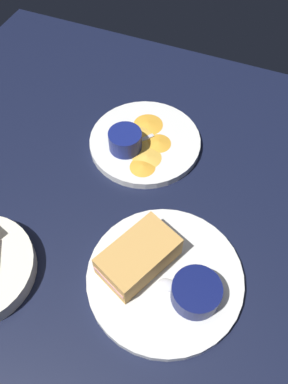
# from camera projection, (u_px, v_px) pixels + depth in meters

# --- Properties ---
(ground_plane) EXTENTS (1.10, 1.10, 0.03)m
(ground_plane) POSITION_uv_depth(u_px,v_px,m) (112.00, 228.00, 0.74)
(ground_plane) COLOR black
(plate_sandwich_main) EXTENTS (0.26, 0.26, 0.02)m
(plate_sandwich_main) POSITION_uv_depth(u_px,v_px,m) (165.00, 278.00, 0.66)
(plate_sandwich_main) COLOR silver
(plate_sandwich_main) RESTS_ON ground_plane
(sandwich_half_near) EXTENTS (0.15, 0.12, 0.05)m
(sandwich_half_near) POSITION_uv_depth(u_px,v_px,m) (139.00, 256.00, 0.64)
(sandwich_half_near) COLOR tan
(sandwich_half_near) RESTS_ON plate_sandwich_main
(ramekin_dark_sauce) EXTENTS (0.08, 0.08, 0.04)m
(ramekin_dark_sauce) POSITION_uv_depth(u_px,v_px,m) (196.00, 292.00, 0.61)
(ramekin_dark_sauce) COLOR #0C144C
(ramekin_dark_sauce) RESTS_ON plate_sandwich_main
(spoon_by_dark_ramekin) EXTENTS (0.02, 0.10, 0.01)m
(spoon_by_dark_ramekin) POSITION_uv_depth(u_px,v_px,m) (160.00, 282.00, 0.64)
(spoon_by_dark_ramekin) COLOR silver
(spoon_by_dark_ramekin) RESTS_ON plate_sandwich_main
(plate_chips_companion) EXTENTS (0.23, 0.23, 0.02)m
(plate_chips_companion) POSITION_uv_depth(u_px,v_px,m) (145.00, 142.00, 0.83)
(plate_chips_companion) COLOR silver
(plate_chips_companion) RESTS_ON ground_plane
(ramekin_light_gravy) EXTENTS (0.07, 0.07, 0.04)m
(ramekin_light_gravy) POSITION_uv_depth(u_px,v_px,m) (125.00, 140.00, 0.79)
(ramekin_light_gravy) COLOR navy
(ramekin_light_gravy) RESTS_ON plate_chips_companion
(spoon_by_gravy_ramekin) EXTENTS (0.09, 0.07, 0.01)m
(spoon_by_gravy_ramekin) POSITION_uv_depth(u_px,v_px,m) (124.00, 147.00, 0.81)
(spoon_by_gravy_ramekin) COLOR silver
(spoon_by_gravy_ramekin) RESTS_ON plate_chips_companion
(plantain_chip_scatter) EXTENTS (0.19, 0.12, 0.01)m
(plantain_chip_scatter) POSITION_uv_depth(u_px,v_px,m) (146.00, 142.00, 0.82)
(plantain_chip_scatter) COLOR gold
(plantain_chip_scatter) RESTS_ON plate_chips_companion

